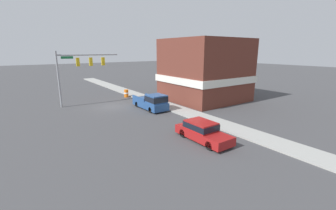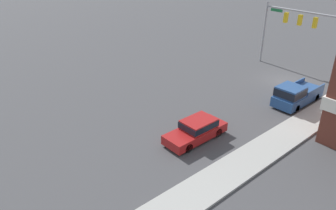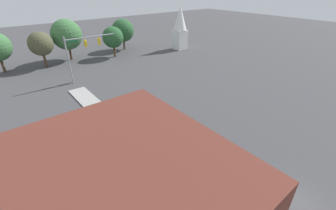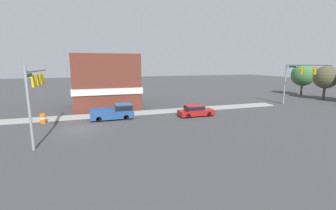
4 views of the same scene
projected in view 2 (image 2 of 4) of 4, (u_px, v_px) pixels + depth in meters
ground_plane at (285, 81)px, 32.89m from camera, size 200.00×200.00×0.00m
near_signal_assembly at (287, 22)px, 34.39m from camera, size 7.70×0.49×6.80m
car_lead at (197, 129)px, 23.08m from camera, size 1.84×4.81×1.49m
pickup_truck_parked at (295, 95)px, 27.87m from camera, size 2.00×5.28×1.92m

